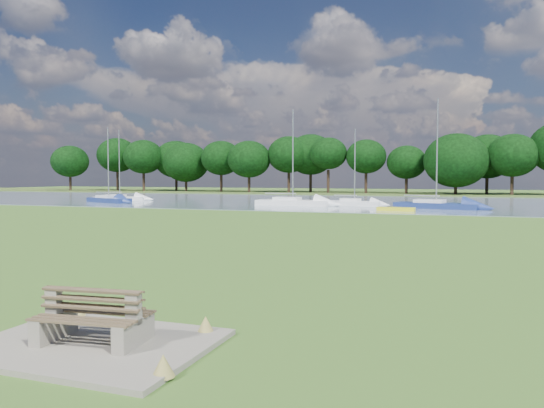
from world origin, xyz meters
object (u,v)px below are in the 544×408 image
(sailboat_0, at_px, (119,197))
(sailboat_3, at_px, (108,198))
(sailboat_5, at_px, (354,201))
(bench_pair, at_px, (93,319))
(sailboat_4, at_px, (435,203))
(sailboat_1, at_px, (292,201))
(kayak, at_px, (396,209))

(sailboat_0, relative_size, sailboat_3, 1.02)
(sailboat_3, distance_m, sailboat_5, 28.31)
(bench_pair, bearing_deg, sailboat_4, 79.07)
(sailboat_1, xyz_separation_m, sailboat_4, (14.29, -0.31, -0.02))
(sailboat_3, xyz_separation_m, sailboat_4, (36.31, 0.77, 0.01))
(sailboat_0, height_order, sailboat_4, sailboat_4)
(sailboat_3, bearing_deg, bench_pair, -32.83)
(sailboat_0, bearing_deg, sailboat_1, -23.93)
(kayak, bearing_deg, sailboat_5, 131.56)
(sailboat_3, height_order, sailboat_5, sailboat_3)
(sailboat_4, bearing_deg, sailboat_0, -172.78)
(sailboat_4, bearing_deg, sailboat_3, -165.42)
(kayak, bearing_deg, bench_pair, -85.35)
(kayak, bearing_deg, sailboat_4, 62.67)
(sailboat_3, height_order, sailboat_4, sailboat_4)
(bench_pair, relative_size, sailboat_3, 0.24)
(sailboat_4, bearing_deg, bench_pair, -81.60)
(sailboat_3, bearing_deg, sailboat_5, 26.68)
(kayak, bearing_deg, sailboat_1, 161.40)
(kayak, relative_size, sailboat_0, 0.37)
(sailboat_1, bearing_deg, sailboat_0, 172.93)
(sailboat_3, bearing_deg, sailboat_0, 133.25)
(bench_pair, xyz_separation_m, sailboat_3, (-32.47, 43.58, 0.02))
(sailboat_0, bearing_deg, sailboat_3, -82.17)
(sailboat_4, bearing_deg, kayak, -109.71)
(bench_pair, xyz_separation_m, sailboat_4, (3.84, 44.35, 0.03))
(sailboat_4, distance_m, sailboat_5, 8.48)
(kayak, distance_m, sailboat_4, 5.68)
(sailboat_3, xyz_separation_m, sailboat_5, (28.14, 3.06, -0.04))
(bench_pair, xyz_separation_m, sailboat_0, (-34.52, 48.48, -0.03))
(bench_pair, distance_m, sailboat_1, 45.87)
(sailboat_3, bearing_deg, kayak, 13.65)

